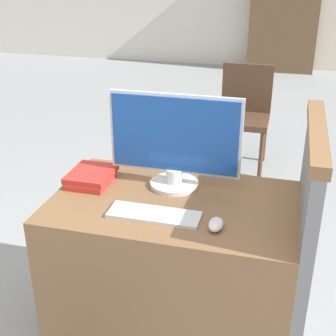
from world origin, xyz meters
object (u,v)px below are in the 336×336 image
(keyboard, at_px, (154,215))
(mouse, at_px, (216,224))
(monitor, at_px, (175,142))
(far_chair, at_px, (244,110))
(book_stack, at_px, (91,177))

(keyboard, distance_m, mouse, 0.27)
(monitor, xyz_separation_m, far_chair, (0.12, 2.03, -0.46))
(keyboard, height_order, book_stack, book_stack)
(monitor, bearing_deg, far_chair, 86.57)
(keyboard, xyz_separation_m, mouse, (0.27, -0.03, 0.01))
(mouse, height_order, book_stack, book_stack)
(monitor, xyz_separation_m, keyboard, (-0.01, -0.30, -0.22))
(book_stack, distance_m, far_chair, 2.18)
(monitor, relative_size, far_chair, 0.70)
(monitor, height_order, keyboard, monitor)
(monitor, distance_m, far_chair, 2.09)
(keyboard, xyz_separation_m, book_stack, (-0.38, 0.23, 0.02))
(keyboard, distance_m, far_chair, 2.35)
(mouse, bearing_deg, far_chair, 93.24)
(monitor, bearing_deg, mouse, -52.46)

